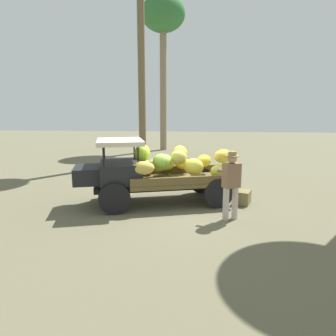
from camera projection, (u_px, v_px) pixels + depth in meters
name	position (u px, v px, depth m)	size (l,w,h in m)	color
ground_plane	(169.00, 202.00, 8.77)	(60.00, 60.00, 0.00)	#646047
truck	(153.00, 171.00, 8.59)	(4.66, 2.76, 1.85)	black
farmer	(231.00, 181.00, 7.24)	(0.57, 0.54, 1.69)	#C0B2A7
wooden_crate	(243.00, 197.00, 8.62)	(0.50, 0.39, 0.38)	olive
forest_tree_0	(163.00, 20.00, 19.02)	(2.81, 2.81, 9.77)	#88755B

